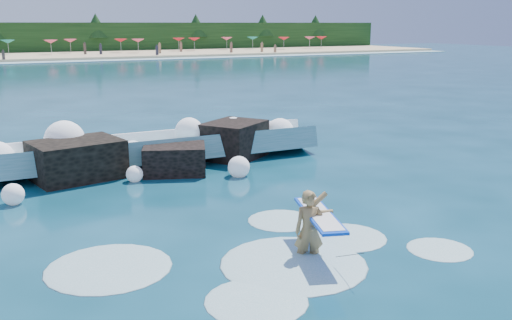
% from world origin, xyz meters
% --- Properties ---
extents(ground, '(200.00, 200.00, 0.00)m').
position_xyz_m(ground, '(0.00, 0.00, 0.00)').
color(ground, '#07343F').
rests_on(ground, ground).
extents(beach, '(140.00, 20.00, 0.40)m').
position_xyz_m(beach, '(0.00, 78.00, 0.20)').
color(beach, tan).
rests_on(beach, ground).
extents(wet_band, '(140.00, 5.00, 0.08)m').
position_xyz_m(wet_band, '(0.00, 67.00, 0.04)').
color(wet_band, silver).
rests_on(wet_band, ground).
extents(treeline, '(140.00, 4.00, 5.00)m').
position_xyz_m(treeline, '(0.00, 88.00, 2.50)').
color(treeline, black).
rests_on(treeline, ground).
extents(breaking_wave, '(16.07, 2.59, 1.39)m').
position_xyz_m(breaking_wave, '(-1.75, 7.70, 0.48)').
color(breaking_wave, teal).
rests_on(breaking_wave, ground).
extents(rock_cluster, '(8.64, 3.65, 1.56)m').
position_xyz_m(rock_cluster, '(0.11, 6.80, 0.49)').
color(rock_cluster, black).
rests_on(rock_cluster, ground).
extents(surfer_with_board, '(1.27, 2.93, 1.75)m').
position_xyz_m(surfer_with_board, '(0.86, -1.92, 0.65)').
color(surfer_with_board, olive).
rests_on(surfer_with_board, ground).
extents(wave_spray, '(15.13, 4.35, 1.76)m').
position_xyz_m(wave_spray, '(-2.06, 7.53, 0.85)').
color(wave_spray, white).
rests_on(wave_spray, ground).
extents(surf_foam, '(8.75, 5.37, 0.15)m').
position_xyz_m(surf_foam, '(-0.31, -1.63, 0.00)').
color(surf_foam, silver).
rests_on(surf_foam, ground).
extents(beach_umbrellas, '(111.40, 6.79, 0.50)m').
position_xyz_m(beach_umbrellas, '(0.01, 80.09, 2.25)').
color(beach_umbrellas, red).
rests_on(beach_umbrellas, ground).
extents(beachgoers, '(106.16, 10.83, 1.91)m').
position_xyz_m(beachgoers, '(3.80, 72.10, 1.02)').
color(beachgoers, '#3F332D').
rests_on(beachgoers, ground).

